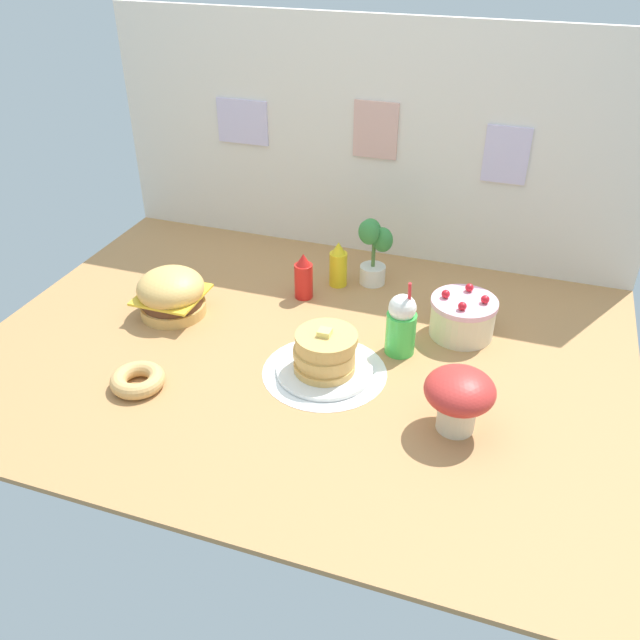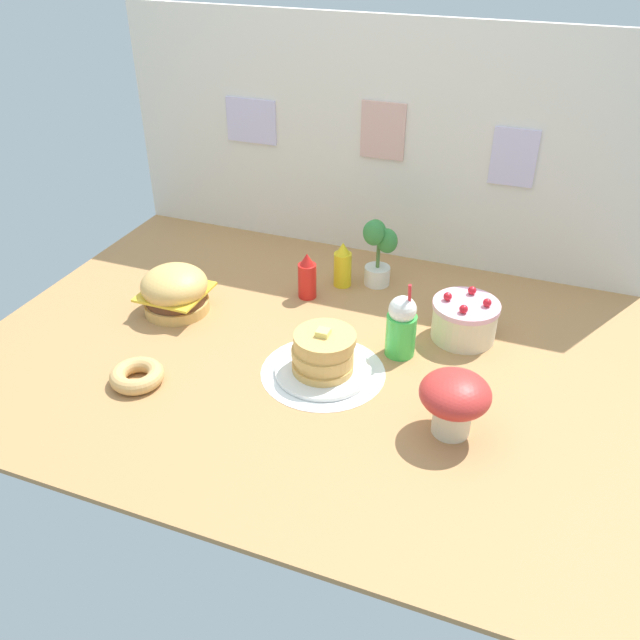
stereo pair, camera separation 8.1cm
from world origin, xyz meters
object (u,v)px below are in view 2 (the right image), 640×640
layer_cake (465,320)px  potted_plant (378,250)px  ketchup_bottle (307,277)px  pancake_stack (323,356)px  mustard_bottle (343,266)px  donut_pink_glaze (137,375)px  cream_soda_cup (401,326)px  mushroom_stool (455,399)px  burger (175,291)px

layer_cake → potted_plant: potted_plant is taller
potted_plant → ketchup_bottle: bearing=-138.7°
pancake_stack → ketchup_bottle: (-0.26, 0.49, 0.02)m
mustard_bottle → donut_pink_glaze: 1.04m
cream_soda_cup → potted_plant: size_ratio=0.98×
ketchup_bottle → potted_plant: size_ratio=0.66×
cream_soda_cup → mushroom_stool: (0.27, -0.37, 0.01)m
burger → ketchup_bottle: 0.56m
layer_cake → potted_plant: (-0.44, 0.29, 0.09)m
cream_soda_cup → ketchup_bottle: bearing=151.2°
burger → cream_soda_cup: (0.96, 0.03, 0.03)m
mustard_bottle → donut_pink_glaze: (-0.45, -0.93, -0.07)m
cream_soda_cup → potted_plant: potted_plant is taller
pancake_stack → ketchup_bottle: bearing=118.1°
layer_cake → mushroom_stool: bearing=-83.0°
layer_cake → pancake_stack: bearing=-135.9°
burger → potted_plant: potted_plant is taller
burger → mustard_bottle: 0.73m
burger → donut_pink_glaze: burger is taller
mushroom_stool → layer_cake: bearing=97.0°
potted_plant → layer_cake: bearing=-33.1°
pancake_stack → cream_soda_cup: size_ratio=1.13×
burger → mushroom_stool: bearing=-15.2°
pancake_stack → potted_plant: potted_plant is taller
donut_pink_glaze → mushroom_stool: size_ratio=0.85×
donut_pink_glaze → cream_soda_cup: bearing=31.8°
ketchup_bottle → cream_soda_cup: cream_soda_cup is taller
layer_cake → mushroom_stool: mushroom_stool is taller
burger → cream_soda_cup: 0.96m
pancake_stack → donut_pink_glaze: 0.67m
donut_pink_glaze → mushroom_stool: (1.10, 0.15, 0.10)m
burger → mustard_bottle: bearing=38.2°
cream_soda_cup → potted_plant: (-0.24, 0.49, 0.05)m
mushroom_stool → ketchup_bottle: bearing=140.1°
ketchup_bottle → burger: bearing=-147.3°
potted_plant → mushroom_stool: bearing=-59.0°
mustard_bottle → potted_plant: 0.17m
pancake_stack → potted_plant: size_ratio=1.11×
mushroom_stool → pancake_stack: bearing=163.7°
ketchup_bottle → potted_plant: (0.25, 0.22, 0.07)m
burger → layer_cake: (1.16, 0.23, -0.01)m
layer_cake → burger: bearing=-168.8°
donut_pink_glaze → pancake_stack: bearing=26.0°
ketchup_bottle → donut_pink_glaze: size_ratio=1.08×
cream_soda_cup → mushroom_stool: cream_soda_cup is taller
burger → potted_plant: bearing=35.9°
mustard_bottle → cream_soda_cup: (0.38, -0.42, 0.03)m
ketchup_bottle → cream_soda_cup: bearing=-28.8°
mustard_bottle → cream_soda_cup: 0.57m
layer_cake → mushroom_stool: 0.57m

